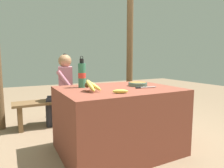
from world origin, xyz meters
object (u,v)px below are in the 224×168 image
Objects in this scene: water_bottle at (82,75)px; seated_vendor at (63,85)px; support_post_far at (130,43)px; banana_bunch_green at (108,92)px; loose_banana_front at (120,91)px; serving_bowl at (138,84)px; wooden_bench at (77,101)px; banana_bunch_ripe at (90,85)px; knife at (143,87)px.

seated_vendor is at bearing 88.70° from water_bottle.
support_post_far is (1.32, 0.19, 0.69)m from seated_vendor.
loose_banana_front is at bearing -112.28° from banana_bunch_green.
seated_vendor is 4.62× the size of banana_bunch_green.
support_post_far is (0.74, 1.34, 0.58)m from serving_bowl.
banana_bunch_ripe is at bearing -101.82° from wooden_bench.
banana_bunch_ripe is 0.58m from knife.
loose_banana_front reaches higher than knife.
support_post_far is at bearing 61.10° from serving_bowl.
serving_bowl is at bearing 38.71° from loose_banana_front.
water_bottle reaches higher than knife.
wooden_bench is 0.73× the size of support_post_far.
support_post_far reaches higher than loose_banana_front.
banana_bunch_ripe reaches higher than banana_bunch_green.
wooden_bench is 1.48m from support_post_far.
knife is (0.55, -0.36, -0.13)m from water_bottle.
loose_banana_front is 0.06× the size of support_post_far.
serving_bowl reaches higher than banana_bunch_green.
knife is 0.22× the size of seated_vendor.
loose_banana_front reaches higher than wooden_bench.
banana_bunch_green is at bearing 0.32° from wooden_bench.
knife is 1.43m from wooden_bench.
knife is (-0.06, -0.18, -0.01)m from serving_bowl.
serving_bowl is 0.11× the size of wooden_bench.
loose_banana_front is 0.41m from knife.
serving_bowl is at bearing 10.55° from banana_bunch_ripe.
knife is 0.09× the size of support_post_far.
support_post_far is (0.55, 0.16, 0.87)m from banana_bunch_green.
water_bottle is 1.83m from support_post_far.
support_post_far is at bearing 70.03° from knife.
wooden_bench is (-0.30, 1.35, -0.38)m from knife.
banana_bunch_green reaches higher than wooden_bench.
support_post_far reaches higher than wooden_bench.
seated_vendor is (-0.59, 1.15, -0.11)m from serving_bowl.
loose_banana_front is at bearing -148.46° from knife.
knife is at bearing -117.63° from support_post_far.
wooden_bench is 0.56m from banana_bunch_green.
serving_bowl is 0.65m from water_bottle.
seated_vendor is 1.50m from support_post_far.
knife is at bearing -77.32° from wooden_bench.
banana_bunch_green is (0.62, 1.52, -0.28)m from loose_banana_front.
knife is at bearing -32.95° from water_bottle.
banana_bunch_green is (0.55, 0.00, 0.11)m from wooden_bench.
seated_vendor is 0.42× the size of support_post_far.
wooden_bench is at bearing 110.34° from knife.
support_post_far reaches higher than water_bottle.
serving_bowl reaches higher than wooden_bench.
banana_bunch_ripe is at bearing 130.92° from loose_banana_front.
banana_bunch_green is (0.19, 1.17, -0.29)m from serving_bowl.
water_bottle is 1.14m from wooden_bench.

